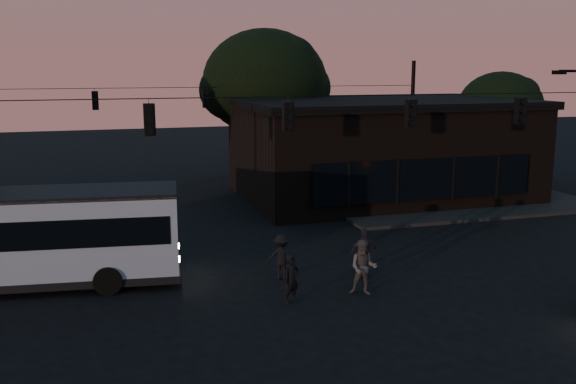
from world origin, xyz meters
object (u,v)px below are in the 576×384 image
object	(u,v)px
pedestrian_d	(282,257)
pedestrian_c	(364,254)
pedestrian_a	(291,279)
bus	(2,235)
pedestrian_b	(363,268)
building	(380,148)

from	to	relation	value
pedestrian_d	pedestrian_c	bearing A→B (deg)	-179.54
pedestrian_a	bus	bearing A→B (deg)	133.32
bus	pedestrian_d	size ratio (longest dim) A/B	7.40
bus	pedestrian_a	world-z (taller)	bus
pedestrian_b	pedestrian_d	bearing A→B (deg)	159.00
building	pedestrian_a	distance (m)	17.44
building	pedestrian_c	bearing A→B (deg)	-116.91
building	pedestrian_b	size ratio (longest dim) A/B	8.60
building	bus	world-z (taller)	building
pedestrian_d	pedestrian_b	bearing A→B (deg)	148.93
bus	pedestrian_d	bearing A→B (deg)	-4.36
building	pedestrian_a	size ratio (longest dim) A/B	10.06
bus	pedestrian_d	xyz separation A→B (m)	(8.95, -1.76, -1.01)
pedestrian_a	pedestrian_b	xyz separation A→B (m)	(2.42, 0.06, 0.13)
building	pedestrian_a	xyz separation A→B (m)	(-9.63, -14.41, -1.94)
pedestrian_a	pedestrian_d	world-z (taller)	pedestrian_d
building	pedestrian_c	distance (m)	14.56
pedestrian_a	pedestrian_b	world-z (taller)	pedestrian_b
pedestrian_a	pedestrian_d	size ratio (longest dim) A/B	0.98
pedestrian_d	pedestrian_a	bearing A→B (deg)	97.45
pedestrian_b	bus	bearing A→B (deg)	-173.50
pedestrian_c	pedestrian_d	distance (m)	2.84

